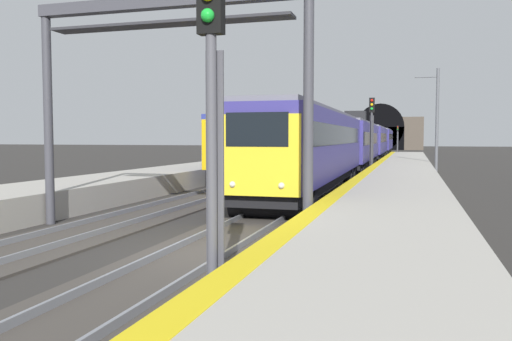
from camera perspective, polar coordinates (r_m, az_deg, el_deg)
name	(u,v)px	position (r m, az deg, el deg)	size (l,w,h in m)	color
ground_plane	(203,254)	(12.71, -5.72, -8.96)	(320.00, 320.00, 0.00)	#302D2B
platform_right	(380,244)	(11.72, 13.18, -7.69)	(112.00, 3.77, 0.97)	#ADA89E
platform_right_edge_strip	(305,218)	(11.84, 5.25, -5.09)	(112.00, 0.50, 0.01)	yellow
track_main_line	(203,253)	(12.70, -5.73, -8.78)	(160.00, 2.88, 0.21)	#423D38
track_adjacent_line	(47,242)	(14.87, -21.58, -7.19)	(160.00, 2.98, 0.21)	#423D38
train_main_approaching	(365,142)	(55.91, 11.69, 3.08)	(80.16, 3.07, 4.98)	navy
train_adjacent_platform	(324,141)	(56.53, 7.28, 3.20)	(60.33, 3.29, 4.19)	navy
railway_signal_near	(212,107)	(7.93, -4.80, 6.87)	(0.39, 0.38, 5.32)	#4C4C54
railway_signal_mid	(372,129)	(39.33, 12.34, 4.41)	(0.39, 0.38, 5.61)	#38383D
railway_signal_far	(398,136)	(108.29, 15.01, 3.64)	(0.39, 0.38, 5.08)	#4C4C54
overhead_signal_gantry	(168,54)	(15.96, -9.49, 12.29)	(0.70, 8.60, 6.85)	#3F3F47
tunnel_portal	(380,133)	(120.36, 13.25, 3.92)	(2.24, 18.26, 10.23)	#51473D
catenary_mast_near	(437,121)	(40.09, 18.89, 5.06)	(0.22, 1.71, 7.66)	#595B60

